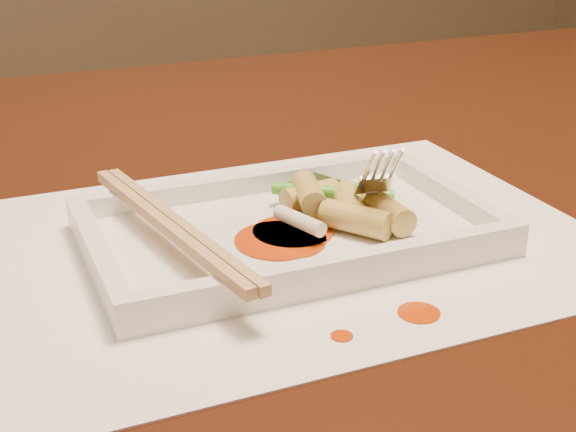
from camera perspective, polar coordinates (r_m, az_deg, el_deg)
name	(u,v)px	position (r m, az deg, el deg)	size (l,w,h in m)	color
table	(270,299)	(0.67, -1.30, -5.91)	(1.40, 0.90, 0.75)	black
placemat	(288,242)	(0.53, 0.00, -1.86)	(0.40, 0.30, 0.00)	white
sauce_splatter_a	(419,313)	(0.45, 9.29, -6.80)	(0.02, 0.02, 0.00)	#BA3405
sauce_splatter_b	(342,336)	(0.43, 3.85, -8.51)	(0.01, 0.01, 0.00)	#BA3405
plate_base	(288,235)	(0.53, 0.00, -1.39)	(0.26, 0.16, 0.01)	white
plate_rim_far	(249,183)	(0.59, -2.82, 2.37)	(0.26, 0.01, 0.01)	white
plate_rim_near	(338,268)	(0.46, 3.58, -3.69)	(0.26, 0.01, 0.01)	white
plate_rim_left	(97,253)	(0.49, -13.41, -2.55)	(0.01, 0.14, 0.01)	white
plate_rim_right	(449,193)	(0.58, 11.37, 1.62)	(0.01, 0.14, 0.01)	white
veg_piece	(311,191)	(0.57, 1.68, 1.78)	(0.04, 0.03, 0.01)	black
scallion_white	(299,221)	(0.51, 0.82, -0.33)	(0.01, 0.01, 0.04)	#EAEACC
scallion_green	(333,192)	(0.55, 3.20, 1.71)	(0.01, 0.01, 0.09)	#359D19
chopstick_a	(165,225)	(0.50, -8.76, -0.67)	(0.01, 0.21, 0.01)	tan
chopstick_b	(177,223)	(0.50, -7.87, -0.52)	(0.01, 0.21, 0.01)	tan
fork	(374,103)	(0.55, 6.11, 8.02)	(0.09, 0.10, 0.14)	silver
sauce_blob_0	(293,231)	(0.52, 0.37, -1.09)	(0.05, 0.05, 0.00)	#BA3405
sauce_blob_1	(280,240)	(0.51, -0.54, -1.72)	(0.06, 0.06, 0.00)	#BA3405
rice_cake_0	(349,205)	(0.54, 4.36, 0.82)	(0.02, 0.02, 0.04)	#CABB5E
rice_cake_1	(389,212)	(0.53, 7.17, 0.28)	(0.02, 0.02, 0.04)	#CABB5E
rice_cake_2	(309,193)	(0.54, 1.49, 1.64)	(0.02, 0.02, 0.04)	#CABB5E
rice_cake_3	(356,219)	(0.52, 4.84, -0.22)	(0.02, 0.02, 0.05)	#CABB5E
rice_cake_4	(310,195)	(0.55, 1.60, 1.49)	(0.02, 0.02, 0.04)	#CABB5E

